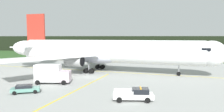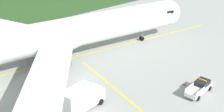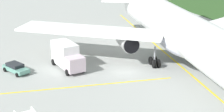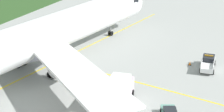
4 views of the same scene
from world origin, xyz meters
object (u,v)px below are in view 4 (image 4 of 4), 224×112
Objects in this scene: ops_pickup_truck at (208,63)px; catering_truck at (119,90)px; airliner at (47,35)px; apron_cone at (190,63)px.

ops_pickup_truck is 18.30m from catering_truck.
airliner is 17.16m from catering_truck.
catering_truck is at bearing -115.26° from airliner.
airliner is at bearing 111.16° from ops_pickup_truck.
catering_truck reaches higher than ops_pickup_truck.
airliner is 9.81× the size of ops_pickup_truck.
ops_pickup_truck is at bearing -68.84° from airliner.
ops_pickup_truck reaches higher than apron_cone.
apron_cone is at bearing -65.84° from airliner.
airliner is at bearing 114.16° from apron_cone.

